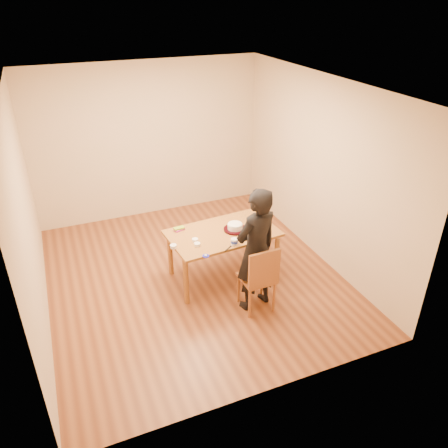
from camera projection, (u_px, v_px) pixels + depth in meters
name	position (u px, v px, depth m)	size (l,w,h in m)	color
room_shell	(182.00, 182.00, 6.00)	(4.00, 4.50, 2.70)	brown
dining_table	(223.00, 233.00, 6.00)	(1.48, 0.88, 0.04)	brown
dining_chair	(257.00, 278.00, 5.56)	(0.40, 0.40, 0.04)	brown
cake_plate	(235.00, 229.00, 6.04)	(0.32, 0.32, 0.02)	red
cake	(235.00, 226.00, 6.02)	(0.21, 0.21, 0.07)	white
frosting_dome	(235.00, 224.00, 5.99)	(0.20, 0.20, 0.03)	white
frosting_tub	(234.00, 242.00, 5.69)	(0.09, 0.09, 0.08)	white
frosting_lid	(206.00, 256.00, 5.46)	(0.09, 0.09, 0.01)	#1A18A0
frosting_dollop	(206.00, 255.00, 5.45)	(0.04, 0.04, 0.02)	white
ramekin_green	(197.00, 244.00, 5.67)	(0.08, 0.08, 0.04)	white
ramekin_yellow	(195.00, 240.00, 5.77)	(0.08, 0.08, 0.04)	white
ramekin_multi	(173.00, 246.00, 5.63)	(0.09, 0.09, 0.04)	white
candy_box_pink	(180.00, 230.00, 6.03)	(0.14, 0.07, 0.02)	#E43582
candy_box_green	(179.00, 228.00, 6.02)	(0.14, 0.07, 0.02)	#1E961B
spatula	(228.00, 248.00, 5.61)	(0.14, 0.01, 0.01)	black
person	(256.00, 250.00, 5.41)	(0.61, 0.40, 1.68)	black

